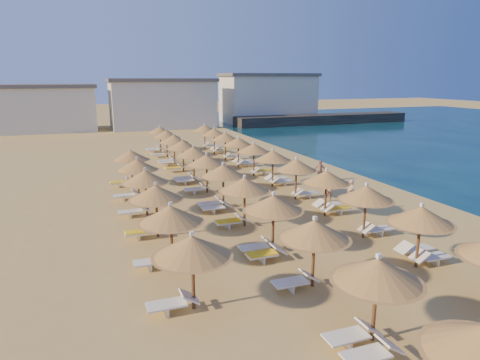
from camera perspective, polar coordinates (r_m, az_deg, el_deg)
name	(u,v)px	position (r m, az deg, el deg)	size (l,w,h in m)	color
ground	(286,217)	(23.54, 6.22, -4.98)	(220.00, 220.00, 0.00)	tan
jetty	(323,119)	(72.17, 10.99, 7.97)	(30.00, 4.00, 1.50)	black
hotel_blocks	(172,102)	(68.08, -9.07, 10.22)	(51.13, 10.75, 8.10)	beige
parasol_row_east	(284,161)	(28.04, 5.88, 2.58)	(2.66, 41.05, 2.69)	brown
parasol_row_west	(214,166)	(26.34, -3.44, 1.91)	(2.66, 41.05, 2.69)	brown
parasol_row_inland	(150,185)	(22.07, -11.88, -0.64)	(2.66, 20.11, 2.69)	brown
loungers	(237,195)	(26.51, -0.35, -2.00)	(12.26, 39.04, 0.66)	white
beachgoer_c	(320,171)	(31.73, 10.58, 1.19)	(0.92, 0.38, 1.57)	tan
beachgoer_a	(351,192)	(26.32, 14.53, -1.58)	(0.57, 0.37, 1.56)	tan
beachgoer_b	(329,189)	(26.47, 11.76, -1.23)	(0.80, 0.63, 1.65)	tan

